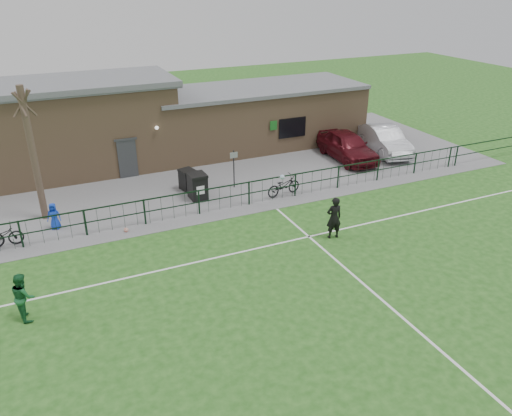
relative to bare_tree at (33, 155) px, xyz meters
name	(u,v)px	position (x,y,z in m)	size (l,w,h in m)	color
ground	(317,299)	(8.00, -10.50, -3.00)	(90.00, 90.00, 0.00)	#205218
paving_strip	(194,170)	(8.00, 3.00, -2.99)	(34.00, 13.00, 0.02)	slate
pitch_line_touch	(231,210)	(8.00, -2.70, -3.00)	(28.00, 0.10, 0.01)	white
pitch_line_mid	(266,246)	(8.00, -6.50, -3.00)	(28.00, 0.10, 0.01)	white
pitch_line_perp	(365,285)	(10.00, -10.50, -3.00)	(0.10, 16.00, 0.01)	white
perimeter_fence	(229,197)	(8.00, -2.50, -2.40)	(28.00, 0.10, 1.20)	black
bare_tree	(33,155)	(0.00, 0.00, 0.00)	(0.30, 0.30, 6.00)	#46352A
wheelie_bin_left	(188,180)	(6.89, 0.50, -2.49)	(0.65, 0.74, 0.99)	black
wheelie_bin_right	(198,187)	(7.00, -0.79, -2.38)	(0.79, 0.90, 1.20)	black
sign_post	(234,169)	(9.16, -0.22, -1.98)	(0.06, 0.06, 2.00)	black
car_maroon	(347,146)	(16.90, 1.03, -2.15)	(1.97, 4.90, 1.67)	#4D0D15
car_silver	(385,140)	(19.70, 1.10, -2.17)	(1.71, 4.89, 1.61)	#B5B7BD
bicycle_e	(284,186)	(11.03, -2.16, -2.48)	(0.66, 1.91, 1.00)	black
spectator_child	(54,216)	(0.35, -1.31, -2.39)	(0.58, 0.38, 1.19)	#153BC4
goalkeeper_kick	(333,217)	(10.86, -6.90, -2.07)	(1.35, 3.38, 1.90)	black
outfield_player	(23,296)	(-0.99, -7.50, -2.18)	(0.80, 0.62, 1.64)	#1A5C2F
ball_ground	(126,230)	(3.07, -2.87, -2.90)	(0.20, 0.20, 0.20)	silver
clubhouse	(162,121)	(7.12, 6.00, -0.78)	(24.25, 5.40, 4.96)	#9D7A57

